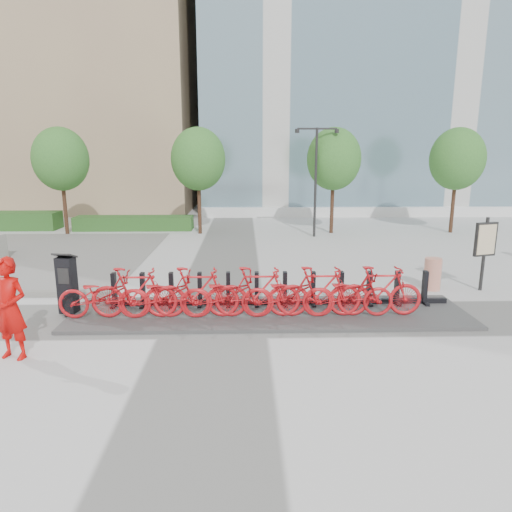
{
  "coord_description": "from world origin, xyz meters",
  "views": [
    {
      "loc": [
        0.71,
        -10.27,
        3.85
      ],
      "look_at": [
        1.0,
        1.5,
        1.2
      ],
      "focal_mm": 32.0,
      "sensor_mm": 36.0,
      "label": 1
    }
  ],
  "objects_px": {
    "bike_0": "(103,296)",
    "kiosk": "(67,284)",
    "worker_red": "(10,309)",
    "construction_barrel": "(432,274)",
    "map_sign": "(485,242)"
  },
  "relations": [
    {
      "from": "bike_0",
      "to": "kiosk",
      "type": "bearing_deg",
      "value": 66.91
    },
    {
      "from": "worker_red",
      "to": "construction_barrel",
      "type": "height_order",
      "value": "worker_red"
    },
    {
      "from": "worker_red",
      "to": "map_sign",
      "type": "relative_size",
      "value": 0.94
    },
    {
      "from": "kiosk",
      "to": "map_sign",
      "type": "distance_m",
      "value": 11.23
    },
    {
      "from": "worker_red",
      "to": "construction_barrel",
      "type": "bearing_deg",
      "value": 37.15
    },
    {
      "from": "kiosk",
      "to": "map_sign",
      "type": "relative_size",
      "value": 0.71
    },
    {
      "from": "bike_0",
      "to": "map_sign",
      "type": "relative_size",
      "value": 0.98
    },
    {
      "from": "worker_red",
      "to": "map_sign",
      "type": "height_order",
      "value": "map_sign"
    },
    {
      "from": "worker_red",
      "to": "bike_0",
      "type": "bearing_deg",
      "value": 73.15
    },
    {
      "from": "kiosk",
      "to": "construction_barrel",
      "type": "height_order",
      "value": "kiosk"
    },
    {
      "from": "bike_0",
      "to": "map_sign",
      "type": "xyz_separation_m",
      "value": [
        10.1,
        2.23,
        0.78
      ]
    },
    {
      "from": "construction_barrel",
      "to": "worker_red",
      "type": "bearing_deg",
      "value": -156.52
    },
    {
      "from": "worker_red",
      "to": "construction_barrel",
      "type": "distance_m",
      "value": 10.75
    },
    {
      "from": "bike_0",
      "to": "worker_red",
      "type": "xyz_separation_m",
      "value": [
        -1.14,
        -1.94,
        0.37
      ]
    },
    {
      "from": "worker_red",
      "to": "kiosk",
      "type": "bearing_deg",
      "value": 99.38
    }
  ]
}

